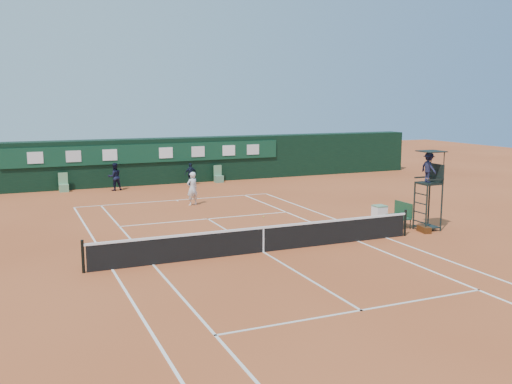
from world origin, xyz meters
The scene contains 14 objects.
ground centered at (0.00, 0.00, 0.00)m, with size 90.00×90.00×0.00m, color #BF582D.
court_lines centered at (0.00, 0.00, 0.01)m, with size 11.05×23.85×0.01m.
tennis_net centered at (0.00, 0.00, 0.51)m, with size 12.90×0.10×1.10m.
back_wall centered at (0.00, 18.74, 1.51)m, with size 40.00×1.65×3.00m.
linesman_chair_left centered at (-5.50, 17.48, 0.32)m, with size 0.55×0.50×1.15m.
linesman_chair_right centered at (4.50, 17.48, 0.32)m, with size 0.55×0.50×1.15m.
umpire_chair centered at (7.93, 0.49, 2.46)m, with size 0.96×0.95×3.42m.
player_bench centered at (7.30, 1.47, 0.60)m, with size 0.56×1.20×1.10m.
tennis_bag centered at (7.56, 0.20, 0.13)m, with size 0.31×0.71×0.27m, color black.
cooler centered at (7.45, 3.24, 0.33)m, with size 0.57×0.57×0.65m.
tennis_ball centered at (2.56, 5.69, 0.03)m, with size 0.07×0.07×0.07m, color gold.
player centered at (0.39, 10.10, 0.89)m, with size 0.65×0.43×1.78m, color silver.
ball_kid_left centered at (-2.55, 16.74, 0.85)m, with size 0.83×0.65×1.71m, color black.
ball_kid_right centered at (2.43, 17.09, 0.72)m, with size 0.85×0.35×1.45m, color black.
Camera 1 is at (-8.33, -18.61, 5.59)m, focal length 40.00 mm.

